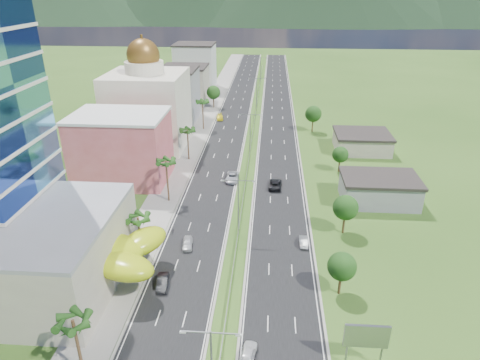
# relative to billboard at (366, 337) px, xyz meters

# --- Properties ---
(ground) EXTENTS (500.00, 500.00, 0.00)m
(ground) POSITION_rel_billboard_xyz_m (-17.00, 18.00, -4.42)
(ground) COLOR #2D5119
(ground) RESTS_ON ground
(road_left) EXTENTS (11.00, 260.00, 0.04)m
(road_left) POSITION_rel_billboard_xyz_m (-24.50, 108.00, -4.40)
(road_left) COLOR black
(road_left) RESTS_ON ground
(road_right) EXTENTS (11.00, 260.00, 0.04)m
(road_right) POSITION_rel_billboard_xyz_m (-9.50, 108.00, -4.40)
(road_right) COLOR black
(road_right) RESTS_ON ground
(sidewalk_left) EXTENTS (7.00, 260.00, 0.12)m
(sidewalk_left) POSITION_rel_billboard_xyz_m (-34.00, 108.00, -4.36)
(sidewalk_left) COLOR gray
(sidewalk_left) RESTS_ON ground
(median_guardrail) EXTENTS (0.10, 216.06, 0.76)m
(median_guardrail) POSITION_rel_billboard_xyz_m (-17.00, 89.99, -3.80)
(median_guardrail) COLOR gray
(median_guardrail) RESTS_ON ground
(streetlight_median_b) EXTENTS (6.04, 0.25, 11.00)m
(streetlight_median_b) POSITION_rel_billboard_xyz_m (-17.00, 28.00, 2.33)
(streetlight_median_b) COLOR gray
(streetlight_median_b) RESTS_ON ground
(streetlight_median_c) EXTENTS (6.04, 0.25, 11.00)m
(streetlight_median_c) POSITION_rel_billboard_xyz_m (-17.00, 68.00, 2.33)
(streetlight_median_c) COLOR gray
(streetlight_median_c) RESTS_ON ground
(streetlight_median_d) EXTENTS (6.04, 0.25, 11.00)m
(streetlight_median_d) POSITION_rel_billboard_xyz_m (-17.00, 113.00, 2.33)
(streetlight_median_d) COLOR gray
(streetlight_median_d) RESTS_ON ground
(streetlight_median_e) EXTENTS (6.04, 0.25, 11.00)m
(streetlight_median_e) POSITION_rel_billboard_xyz_m (-17.00, 158.00, 2.33)
(streetlight_median_e) COLOR gray
(streetlight_median_e) RESTS_ON ground
(mall_podium) EXTENTS (30.00, 24.00, 11.00)m
(mall_podium) POSITION_rel_billboard_xyz_m (-49.00, 12.00, 1.08)
(mall_podium) COLOR #A49987
(mall_podium) RESTS_ON ground
(lime_canopy) EXTENTS (18.00, 15.00, 7.40)m
(lime_canopy) POSITION_rel_billboard_xyz_m (-37.00, 14.00, 0.57)
(lime_canopy) COLOR #A5B912
(lime_canopy) RESTS_ON ground
(pink_shophouse) EXTENTS (20.00, 15.00, 15.00)m
(pink_shophouse) POSITION_rel_billboard_xyz_m (-45.00, 50.00, 3.08)
(pink_shophouse) COLOR #C24F52
(pink_shophouse) RESTS_ON ground
(domed_building) EXTENTS (20.00, 20.00, 28.70)m
(domed_building) POSITION_rel_billboard_xyz_m (-45.00, 73.00, 6.93)
(domed_building) COLOR beige
(domed_building) RESTS_ON ground
(midrise_grey) EXTENTS (16.00, 15.00, 16.00)m
(midrise_grey) POSITION_rel_billboard_xyz_m (-44.00, 98.00, 3.58)
(midrise_grey) COLOR gray
(midrise_grey) RESTS_ON ground
(midrise_beige) EXTENTS (16.00, 15.00, 13.00)m
(midrise_beige) POSITION_rel_billboard_xyz_m (-44.00, 120.00, 2.08)
(midrise_beige) COLOR #A49987
(midrise_beige) RESTS_ON ground
(midrise_white) EXTENTS (16.00, 15.00, 18.00)m
(midrise_white) POSITION_rel_billboard_xyz_m (-44.00, 143.00, 4.58)
(midrise_white) COLOR silver
(midrise_white) RESTS_ON ground
(billboard) EXTENTS (5.20, 0.35, 6.20)m
(billboard) POSITION_rel_billboard_xyz_m (0.00, 0.00, 0.00)
(billboard) COLOR gray
(billboard) RESTS_ON ground
(shed_near) EXTENTS (15.00, 10.00, 5.00)m
(shed_near) POSITION_rel_billboard_xyz_m (11.00, 43.00, -1.92)
(shed_near) COLOR gray
(shed_near) RESTS_ON ground
(shed_far) EXTENTS (14.00, 12.00, 4.40)m
(shed_far) POSITION_rel_billboard_xyz_m (13.00, 73.00, -2.22)
(shed_far) COLOR #A49987
(shed_far) RESTS_ON ground
(palm_tree_a) EXTENTS (3.60, 3.60, 9.10)m
(palm_tree_a) POSITION_rel_billboard_xyz_m (-32.50, -4.00, 3.60)
(palm_tree_a) COLOR #47301C
(palm_tree_a) RESTS_ON ground
(palm_tree_b) EXTENTS (3.60, 3.60, 8.10)m
(palm_tree_b) POSITION_rel_billboard_xyz_m (-32.50, 20.00, 2.64)
(palm_tree_b) COLOR #47301C
(palm_tree_b) RESTS_ON ground
(palm_tree_c) EXTENTS (3.60, 3.60, 9.60)m
(palm_tree_c) POSITION_rel_billboard_xyz_m (-32.50, 40.00, 4.08)
(palm_tree_c) COLOR #47301C
(palm_tree_c) RESTS_ON ground
(palm_tree_d) EXTENTS (3.60, 3.60, 8.60)m
(palm_tree_d) POSITION_rel_billboard_xyz_m (-32.50, 63.00, 3.12)
(palm_tree_d) COLOR #47301C
(palm_tree_d) RESTS_ON ground
(palm_tree_e) EXTENTS (3.60, 3.60, 9.40)m
(palm_tree_e) POSITION_rel_billboard_xyz_m (-32.50, 88.00, 3.89)
(palm_tree_e) COLOR #47301C
(palm_tree_e) RESTS_ON ground
(leafy_tree_lfar) EXTENTS (4.90, 4.90, 8.05)m
(leafy_tree_lfar) POSITION_rel_billboard_xyz_m (-32.50, 113.00, 1.16)
(leafy_tree_lfar) COLOR #47301C
(leafy_tree_lfar) RESTS_ON ground
(leafy_tree_ra) EXTENTS (4.20, 4.20, 6.90)m
(leafy_tree_ra) POSITION_rel_billboard_xyz_m (-1.00, 13.00, 0.35)
(leafy_tree_ra) COLOR #47301C
(leafy_tree_ra) RESTS_ON ground
(leafy_tree_rb) EXTENTS (4.55, 4.55, 7.47)m
(leafy_tree_rb) POSITION_rel_billboard_xyz_m (2.00, 30.00, 0.76)
(leafy_tree_rb) COLOR #47301C
(leafy_tree_rb) RESTS_ON ground
(leafy_tree_rc) EXTENTS (3.85, 3.85, 6.33)m
(leafy_tree_rc) POSITION_rel_billboard_xyz_m (5.00, 58.00, -0.05)
(leafy_tree_rc) COLOR #47301C
(leafy_tree_rc) RESTS_ON ground
(leafy_tree_rd) EXTENTS (4.90, 4.90, 8.05)m
(leafy_tree_rd) POSITION_rel_billboard_xyz_m (1.00, 88.00, 1.16)
(leafy_tree_rd) COLOR #47301C
(leafy_tree_rd) RESTS_ON ground
(mountain_ridge) EXTENTS (860.00, 140.00, 90.00)m
(mountain_ridge) POSITION_rel_billboard_xyz_m (43.00, 468.00, -4.42)
(mountain_ridge) COLOR black
(mountain_ridge) RESTS_ON ground
(car_white_near_left) EXTENTS (2.15, 4.29, 1.40)m
(car_white_near_left) POSITION_rel_billboard_xyz_m (-25.45, 23.33, -3.68)
(car_white_near_left) COLOR silver
(car_white_near_left) RESTS_ON road_left
(car_dark_left) EXTENTS (2.11, 4.62, 1.47)m
(car_dark_left) POSITION_rel_billboard_xyz_m (-27.24, 12.61, -3.65)
(car_dark_left) COLOR black
(car_dark_left) RESTS_ON road_left
(car_silver_mid_left) EXTENTS (2.86, 5.97, 1.64)m
(car_silver_mid_left) POSITION_rel_billboard_xyz_m (-20.20, 50.96, -3.56)
(car_silver_mid_left) COLOR #B2B4BA
(car_silver_mid_left) RESTS_ON road_left
(car_yellow_far_left) EXTENTS (2.80, 5.37, 1.49)m
(car_yellow_far_left) POSITION_rel_billboard_xyz_m (-28.63, 98.66, -3.64)
(car_yellow_far_left) COLOR yellow
(car_yellow_far_left) RESTS_ON road_left
(car_white_near_right) EXTENTS (2.34, 4.52, 1.47)m
(car_white_near_right) POSITION_rel_billboard_xyz_m (-13.66, 0.06, -3.65)
(car_white_near_right) COLOR silver
(car_white_near_right) RESTS_ON road_right
(car_silver_right) EXTENTS (1.37, 3.87, 1.27)m
(car_silver_right) POSITION_rel_billboard_xyz_m (-5.43, 25.52, -3.75)
(car_silver_right) COLOR #9B9EA2
(car_silver_right) RESTS_ON road_right
(car_dark_far_right) EXTENTS (3.09, 6.00, 1.62)m
(car_dark_far_right) POSITION_rel_billboard_xyz_m (-10.29, 48.05, -3.57)
(car_dark_far_right) COLOR black
(car_dark_far_right) RESTS_ON road_right
(motorcycle) EXTENTS (0.68, 1.72, 1.07)m
(motorcycle) POSITION_rel_billboard_xyz_m (-29.03, 27.52, -3.85)
(motorcycle) COLOR black
(motorcycle) RESTS_ON road_left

